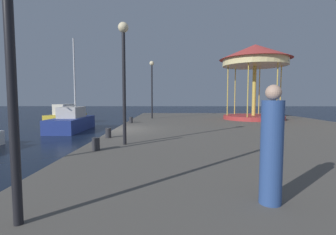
# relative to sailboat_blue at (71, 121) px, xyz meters

# --- Properties ---
(ground_plane) EXTENTS (120.00, 120.00, 0.00)m
(ground_plane) POSITION_rel_sailboat_blue_xyz_m (4.43, -5.48, -0.69)
(ground_plane) COLOR black
(quay_dock) EXTENTS (14.34, 28.20, 0.80)m
(quay_dock) POSITION_rel_sailboat_blue_xyz_m (11.60, -5.48, -0.29)
(quay_dock) COLOR #5B564F
(quay_dock) RESTS_ON ground
(sailboat_blue) EXTENTS (2.06, 5.22, 7.00)m
(sailboat_blue) POSITION_rel_sailboat_blue_xyz_m (0.00, 0.00, 0.00)
(sailboat_blue) COLOR navy
(sailboat_blue) RESTS_ON ground
(motorboat_yellow) EXTENTS (2.59, 4.73, 1.86)m
(motorboat_yellow) POSITION_rel_sailboat_blue_xyz_m (-2.59, 5.15, -0.01)
(motorboat_yellow) COLOR gold
(motorboat_yellow) RESTS_ON ground
(carousel) EXTENTS (5.37, 5.37, 5.71)m
(carousel) POSITION_rel_sailboat_blue_xyz_m (13.88, 0.84, 4.43)
(carousel) COLOR #B23333
(carousel) RESTS_ON quay_dock
(lamp_post_mid_promenade) EXTENTS (0.36, 0.36, 4.27)m
(lamp_post_mid_promenade) POSITION_rel_sailboat_blue_xyz_m (5.82, -9.71, 3.03)
(lamp_post_mid_promenade) COLOR black
(lamp_post_mid_promenade) RESTS_ON quay_dock
(lamp_post_far_end) EXTENTS (0.36, 0.36, 4.58)m
(lamp_post_far_end) POSITION_rel_sailboat_blue_xyz_m (5.94, 1.57, 3.22)
(lamp_post_far_end) COLOR black
(lamp_post_far_end) RESTS_ON quay_dock
(bollard_south) EXTENTS (0.24, 0.24, 0.40)m
(bollard_south) POSITION_rel_sailboat_blue_xyz_m (4.83, -2.15, 0.31)
(bollard_south) COLOR #2D2D33
(bollard_south) RESTS_ON quay_dock
(bollard_center) EXTENTS (0.24, 0.24, 0.40)m
(bollard_center) POSITION_rel_sailboat_blue_xyz_m (5.08, -10.71, 0.31)
(bollard_center) COLOR #2D2D33
(bollard_center) RESTS_ON quay_dock
(bollard_north) EXTENTS (0.24, 0.24, 0.40)m
(bollard_north) POSITION_rel_sailboat_blue_xyz_m (4.85, -8.22, 0.31)
(bollard_north) COLOR #2D2D33
(bollard_north) RESTS_ON quay_dock
(person_near_carousel) EXTENTS (0.34, 0.34, 1.87)m
(person_near_carousel) POSITION_rel_sailboat_blue_xyz_m (9.03, -14.66, 0.98)
(person_near_carousel) COLOR #2D4C8C
(person_near_carousel) RESTS_ON quay_dock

